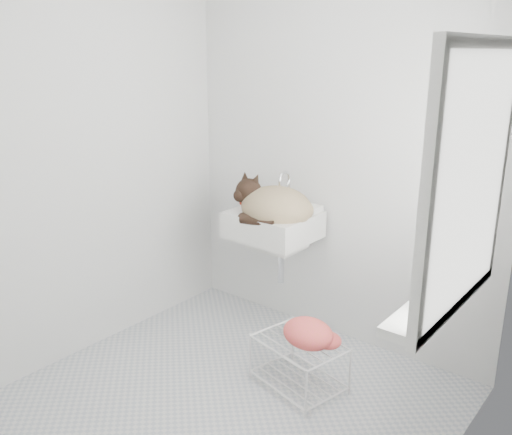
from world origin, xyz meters
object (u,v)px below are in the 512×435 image
Objects in this scene: sink at (273,212)px; bottle_c at (450,283)px; bottle_a at (423,308)px; bottle_b at (439,293)px; cat at (273,207)px; wire_rack at (299,362)px.

sink is 1.36m from bottle_c.
bottle_a is 1.04× the size of bottle_b.
sink is 2.76× the size of bottle_c.
bottle_a reaches higher than bottle_b.
cat is 1.34m from bottle_c.
cat reaches higher than wire_rack.
sink reaches higher than bottle_b.
bottle_c is at bearing 1.06° from wire_rack.
bottle_b is at bearing -22.74° from sink.
bottle_c is (0.00, 0.31, 0.00)m from bottle_a.
bottle_a and bottle_c have the same top height.
wire_rack is 1.06m from bottle_b.
bottle_a is 1.01× the size of bottle_c.
cat is at bearing -60.50° from sink.
cat is 2.89× the size of bottle_a.
bottle_a reaches higher than wire_rack.
wire_rack is (0.51, -0.42, -0.70)m from sink.
wire_rack is 2.60× the size of bottle_b.
bottle_a is (0.79, -0.29, 0.70)m from wire_rack.
bottle_a is at bearing -28.92° from sink.
cat is 0.98m from wire_rack.
bottle_a is at bearing -90.00° from bottle_c.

